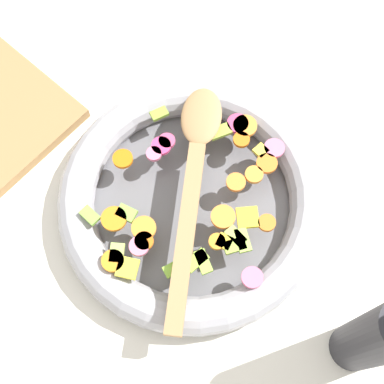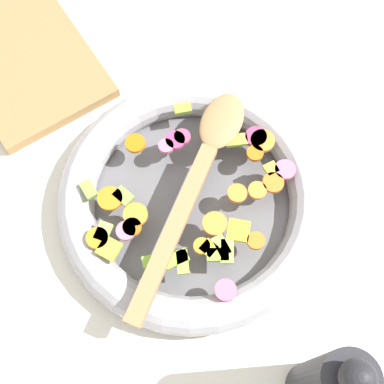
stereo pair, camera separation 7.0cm
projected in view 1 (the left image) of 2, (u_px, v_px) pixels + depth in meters
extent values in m
plane|color=silver|center=(192.00, 205.00, 0.75)|extent=(4.00, 4.00, 0.00)
cylinder|color=slate|center=(192.00, 204.00, 0.75)|extent=(0.32, 0.32, 0.01)
torus|color=#9E9EA5|center=(192.00, 199.00, 0.73)|extent=(0.37, 0.37, 0.05)
cylinder|color=orange|center=(236.00, 182.00, 0.71)|extent=(0.03, 0.03, 0.01)
cylinder|color=orange|center=(217.00, 242.00, 0.68)|extent=(0.03, 0.03, 0.01)
cylinder|color=orange|center=(113.00, 261.00, 0.67)|extent=(0.03, 0.03, 0.01)
cylinder|color=orange|center=(144.00, 228.00, 0.68)|extent=(0.04, 0.04, 0.01)
cylinder|color=orange|center=(123.00, 159.00, 0.72)|extent=(0.03, 0.03, 0.01)
cylinder|color=orange|center=(267.00, 223.00, 0.69)|extent=(0.02, 0.02, 0.01)
cylinder|color=orange|center=(267.00, 164.00, 0.72)|extent=(0.04, 0.04, 0.01)
cylinder|color=orange|center=(245.00, 126.00, 0.74)|extent=(0.04, 0.04, 0.01)
cylinder|color=orange|center=(221.00, 219.00, 0.69)|extent=(0.04, 0.04, 0.01)
cylinder|color=orange|center=(114.00, 219.00, 0.69)|extent=(0.03, 0.03, 0.01)
cylinder|color=orange|center=(243.00, 141.00, 0.73)|extent=(0.03, 0.03, 0.01)
cylinder|color=orange|center=(254.00, 175.00, 0.71)|extent=(0.03, 0.03, 0.01)
cylinder|color=orange|center=(143.00, 240.00, 0.68)|extent=(0.03, 0.03, 0.01)
cube|color=#84BF3A|center=(175.00, 268.00, 0.66)|extent=(0.02, 0.03, 0.01)
cube|color=#83B745|center=(126.00, 213.00, 0.69)|extent=(0.03, 0.02, 0.01)
cube|color=#98B63F|center=(220.00, 132.00, 0.74)|extent=(0.03, 0.03, 0.01)
cube|color=#AADC53|center=(243.00, 240.00, 0.68)|extent=(0.03, 0.03, 0.01)
cube|color=#ABCC59|center=(117.00, 253.00, 0.67)|extent=(0.03, 0.03, 0.01)
cube|color=#97C341|center=(196.00, 261.00, 0.67)|extent=(0.02, 0.03, 0.01)
cube|color=#83B745|center=(90.00, 215.00, 0.69)|extent=(0.03, 0.02, 0.01)
cube|color=#ADC551|center=(236.00, 236.00, 0.68)|extent=(0.03, 0.02, 0.01)
cube|color=#96BB42|center=(235.00, 246.00, 0.67)|extent=(0.03, 0.03, 0.01)
cube|color=#8BB139|center=(159.00, 114.00, 0.75)|extent=(0.02, 0.03, 0.01)
cube|color=#99C948|center=(203.00, 262.00, 0.67)|extent=(0.03, 0.03, 0.01)
cylinder|color=pink|center=(252.00, 278.00, 0.66)|extent=(0.04, 0.04, 0.01)
cylinder|color=pink|center=(137.00, 244.00, 0.68)|extent=(0.04, 0.04, 0.01)
cylinder|color=#E3407C|center=(161.00, 146.00, 0.73)|extent=(0.04, 0.04, 0.01)
cylinder|color=#D04A75|center=(167.00, 141.00, 0.73)|extent=(0.03, 0.03, 0.01)
cylinder|color=#DC4170|center=(238.00, 124.00, 0.74)|extent=(0.03, 0.03, 0.01)
cylinder|color=pink|center=(274.00, 148.00, 0.73)|extent=(0.04, 0.04, 0.01)
cylinder|color=pink|center=(154.00, 154.00, 0.72)|extent=(0.03, 0.03, 0.01)
cube|color=yellow|center=(261.00, 151.00, 0.72)|extent=(0.02, 0.02, 0.01)
cube|color=yellow|center=(248.00, 218.00, 0.69)|extent=(0.04, 0.04, 0.01)
cube|color=yellow|center=(224.00, 242.00, 0.68)|extent=(0.02, 0.02, 0.01)
cube|color=yellow|center=(128.00, 268.00, 0.66)|extent=(0.04, 0.04, 0.01)
cube|color=#A87F51|center=(186.00, 234.00, 0.67)|extent=(0.16, 0.22, 0.01)
ellipsoid|color=#A87F51|center=(201.00, 116.00, 0.73)|extent=(0.10, 0.11, 0.01)
cylinder|color=#232328|center=(376.00, 338.00, 0.59)|extent=(0.06, 0.06, 0.20)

